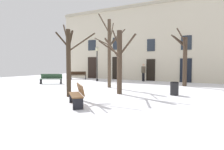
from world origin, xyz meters
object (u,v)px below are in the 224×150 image
object	(u,v)px
streetlamp	(97,60)
bench_back_to_back_right	(78,75)
tree_left_of_center	(119,60)
bench_near_center_tree	(51,79)
tree_foreground	(69,59)
litter_bin	(174,89)
tree_near_facade	(184,59)
bench_near_lamp	(77,95)
person_by_shop_door	(143,71)
tree_right_of_center	(109,51)

from	to	relation	value
streetlamp	bench_back_to_back_right	world-z (taller)	streetlamp
tree_left_of_center	bench_near_center_tree	world-z (taller)	tree_left_of_center
tree_foreground	bench_near_center_tree	distance (m)	7.53
litter_bin	bench_back_to_back_right	xyz separation A→B (m)	(-11.82, 6.14, 0.09)
tree_foreground	tree_near_facade	bearing A→B (deg)	61.41
tree_near_facade	bench_near_center_tree	size ratio (longest dim) A/B	2.38
tree_near_facade	bench_near_lamp	size ratio (longest dim) A/B	2.93
bench_near_center_tree	person_by_shop_door	world-z (taller)	person_by_shop_door
litter_bin	bench_near_lamp	world-z (taller)	bench_near_lamp
litter_bin	tree_right_of_center	bearing A→B (deg)	165.01
tree_right_of_center	tree_left_of_center	xyz separation A→B (m)	(2.07, -2.43, -0.69)
person_by_shop_door	litter_bin	bearing A→B (deg)	-31.73
tree_left_of_center	bench_near_lamp	bearing A→B (deg)	-90.37
tree_foreground	streetlamp	bearing A→B (deg)	114.69
tree_left_of_center	bench_back_to_back_right	world-z (taller)	tree_left_of_center
tree_foreground	bench_near_lamp	world-z (taller)	tree_foreground
tree_foreground	tree_left_of_center	distance (m)	2.86
litter_bin	person_by_shop_door	world-z (taller)	person_by_shop_door
bench_back_to_back_right	streetlamp	bearing A→B (deg)	-55.29
tree_near_facade	tree_foreground	distance (m)	9.33
tree_right_of_center	person_by_shop_door	xyz separation A→B (m)	(0.34, 6.15, -1.70)
tree_right_of_center	bench_back_to_back_right	bearing A→B (deg)	144.90
tree_left_of_center	bench_near_lamp	size ratio (longest dim) A/B	2.54
litter_bin	bench_back_to_back_right	size ratio (longest dim) A/B	0.46
tree_near_facade	tree_left_of_center	size ratio (longest dim) A/B	1.16
tree_right_of_center	tree_left_of_center	distance (m)	3.27
tree_right_of_center	streetlamp	bearing A→B (deg)	133.45
bench_near_center_tree	bench_back_to_back_right	size ratio (longest dim) A/B	1.15
bench_near_center_tree	bench_back_to_back_right	distance (m)	5.14
person_by_shop_door	tree_left_of_center	bearing A→B (deg)	-52.13
tree_right_of_center	bench_near_lamp	distance (m)	6.89
tree_right_of_center	tree_foreground	world-z (taller)	tree_right_of_center
streetlamp	bench_near_lamp	xyz separation A→B (m)	(5.78, -10.14, -1.65)
tree_foreground	person_by_shop_door	size ratio (longest dim) A/B	2.13
tree_right_of_center	tree_foreground	size ratio (longest dim) A/B	1.41
bench_back_to_back_right	bench_near_center_tree	bearing A→B (deg)	-117.71
bench_back_to_back_right	person_by_shop_door	xyz separation A→B (m)	(7.17, 1.35, 0.50)
tree_right_of_center	bench_back_to_back_right	xyz separation A→B (m)	(-6.83, 4.80, -2.20)
tree_foreground	bench_near_center_tree	size ratio (longest dim) A/B	2.00
tree_right_of_center	litter_bin	distance (m)	5.65
tree_near_facade	tree_left_of_center	xyz separation A→B (m)	(-2.57, -6.04, -0.15)
tree_foreground	bench_near_lamp	xyz separation A→B (m)	(1.87, -1.62, -1.55)
tree_near_facade	litter_bin	world-z (taller)	tree_near_facade
tree_foreground	bench_back_to_back_right	world-z (taller)	tree_foreground
tree_left_of_center	streetlamp	distance (m)	8.62
streetlamp	tree_near_facade	bearing A→B (deg)	-2.24
tree_near_facade	litter_bin	distance (m)	5.26
bench_near_lamp	bench_near_center_tree	bearing A→B (deg)	-174.02
litter_bin	tree_left_of_center	bearing A→B (deg)	-159.37
bench_back_to_back_right	person_by_shop_door	world-z (taller)	person_by_shop_door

